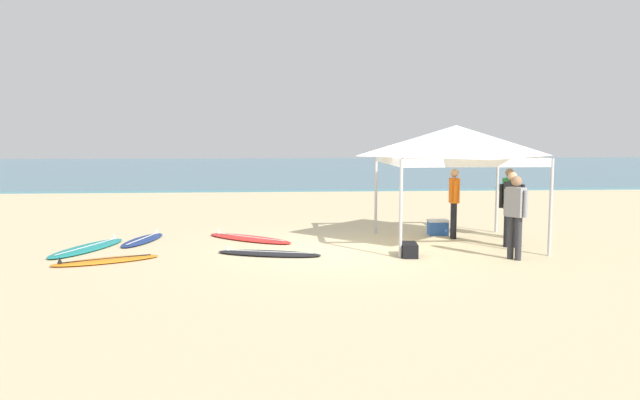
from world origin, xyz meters
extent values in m
plane|color=beige|center=(0.00, 0.00, 0.00)|extent=(80.00, 80.00, 0.00)
cube|color=teal|center=(0.00, 31.98, 0.05)|extent=(80.00, 36.00, 0.10)
cylinder|color=#B7B7BC|center=(1.10, -0.94, 1.02)|extent=(0.07, 0.07, 2.05)
cylinder|color=#B7B7BC|center=(4.27, -0.94, 1.02)|extent=(0.07, 0.07, 2.05)
cylinder|color=#B7B7BC|center=(1.10, 2.22, 1.02)|extent=(0.07, 0.07, 2.05)
cylinder|color=#B7B7BC|center=(4.27, 2.22, 1.02)|extent=(0.07, 0.07, 2.05)
cube|color=white|center=(2.68, -0.94, 1.96)|extent=(3.17, 0.03, 0.18)
cube|color=white|center=(2.68, 2.22, 1.96)|extent=(3.17, 0.03, 0.18)
cube|color=white|center=(1.10, 0.64, 1.96)|extent=(0.03, 3.17, 0.18)
cube|color=white|center=(4.27, 0.64, 1.96)|extent=(0.03, 3.17, 0.18)
pyramid|color=white|center=(2.68, 0.64, 2.40)|extent=(3.29, 3.29, 0.70)
ellipsoid|color=navy|center=(-4.63, 1.46, 0.04)|extent=(0.96, 2.07, 0.07)
cube|color=white|center=(-4.63, 1.46, 0.07)|extent=(0.41, 1.67, 0.01)
cone|color=white|center=(-4.45, 2.26, 0.13)|extent=(0.09, 0.09, 0.12)
ellipsoid|color=red|center=(-2.10, 1.51, 0.04)|extent=(2.36, 2.06, 0.07)
cube|color=white|center=(-2.10, 1.51, 0.07)|extent=(1.68, 1.34, 0.01)
cone|color=white|center=(-2.90, 2.14, 0.13)|extent=(0.09, 0.09, 0.12)
ellipsoid|color=orange|center=(-4.85, -0.94, 0.04)|extent=(2.14, 1.41, 0.07)
cube|color=black|center=(-4.85, -0.94, 0.07)|extent=(1.63, 0.81, 0.01)
cone|color=black|center=(-5.63, -1.31, 0.13)|extent=(0.09, 0.09, 0.12)
ellipsoid|color=black|center=(-1.60, -0.43, 0.04)|extent=(2.33, 1.20, 0.07)
cube|color=white|center=(-1.60, -0.43, 0.07)|extent=(1.85, 0.56, 0.01)
cone|color=white|center=(-2.49, -0.18, 0.13)|extent=(0.09, 0.09, 0.12)
ellipsoid|color=#19847F|center=(-5.64, 0.48, 0.04)|extent=(1.47, 2.60, 0.07)
cube|color=white|center=(-5.64, 0.48, 0.07)|extent=(0.75, 2.03, 0.01)
cone|color=white|center=(-5.30, 1.46, 0.13)|extent=(0.09, 0.09, 0.12)
cylinder|color=#2D2D33|center=(3.44, -1.35, 0.44)|extent=(0.13, 0.13, 0.88)
cylinder|color=#2D2D33|center=(3.34, -1.20, 0.44)|extent=(0.13, 0.13, 0.88)
cube|color=gray|center=(3.39, -1.27, 1.18)|extent=(0.38, 0.42, 0.60)
sphere|color=#9E7051|center=(3.39, -1.27, 1.60)|extent=(0.21, 0.21, 0.21)
cylinder|color=gray|center=(3.52, -1.46, 1.16)|extent=(0.09, 0.09, 0.54)
cylinder|color=gray|center=(3.26, -1.08, 1.16)|extent=(0.09, 0.09, 0.54)
cylinder|color=black|center=(3.91, 0.05, 0.44)|extent=(0.13, 0.13, 0.88)
cylinder|color=black|center=(3.75, 0.12, 0.44)|extent=(0.13, 0.13, 0.88)
cube|color=black|center=(3.83, 0.08, 1.18)|extent=(0.42, 0.34, 0.60)
sphere|color=tan|center=(3.83, 0.08, 1.60)|extent=(0.21, 0.21, 0.21)
cylinder|color=black|center=(4.04, -0.01, 1.16)|extent=(0.09, 0.09, 0.54)
cylinder|color=black|center=(3.62, 0.17, 1.16)|extent=(0.09, 0.09, 0.54)
cylinder|color=black|center=(2.90, 1.47, 0.44)|extent=(0.13, 0.13, 0.88)
cylinder|color=black|center=(2.88, 1.29, 0.44)|extent=(0.13, 0.13, 0.88)
cube|color=orange|center=(2.89, 1.38, 1.18)|extent=(0.27, 0.39, 0.60)
sphere|color=tan|center=(2.89, 1.38, 1.60)|extent=(0.21, 0.21, 0.21)
cylinder|color=orange|center=(2.93, 1.61, 1.16)|extent=(0.09, 0.09, 0.54)
cylinder|color=orange|center=(2.85, 1.15, 1.16)|extent=(0.09, 0.09, 0.54)
cylinder|color=#383842|center=(4.33, 1.47, 0.44)|extent=(0.13, 0.13, 0.88)
cylinder|color=#383842|center=(4.21, 1.33, 0.44)|extent=(0.13, 0.13, 0.88)
cube|color=#2D8C47|center=(4.27, 1.40, 1.18)|extent=(0.40, 0.42, 0.60)
sphere|color=#9E7051|center=(4.27, 1.40, 1.60)|extent=(0.21, 0.21, 0.21)
cylinder|color=#2D8C47|center=(4.42, 1.58, 1.16)|extent=(0.09, 0.09, 0.54)
cylinder|color=#2D8C47|center=(4.12, 1.23, 1.16)|extent=(0.09, 0.09, 0.54)
cube|color=black|center=(1.32, -0.80, 0.14)|extent=(0.38, 0.63, 0.28)
cube|color=#2D60B7|center=(2.64, 1.90, 0.17)|extent=(0.48, 0.34, 0.34)
cube|color=white|center=(2.64, 1.90, 0.37)|extent=(0.50, 0.36, 0.05)
camera|label=1|loc=(-1.47, -13.46, 2.55)|focal=34.99mm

